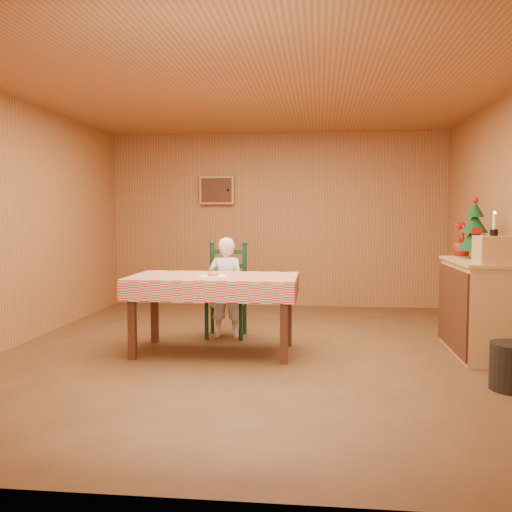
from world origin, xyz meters
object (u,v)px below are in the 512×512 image
(seated_child, at_px, (226,287))
(christmas_tree, at_px, (475,231))
(dining_table, at_px, (214,284))
(shelf_unit, at_px, (479,307))
(crate, at_px, (494,250))
(ladder_chair, at_px, (227,292))

(seated_child, distance_m, christmas_tree, 2.70)
(seated_child, height_order, christmas_tree, christmas_tree)
(dining_table, height_order, christmas_tree, christmas_tree)
(seated_child, relative_size, shelf_unit, 0.91)
(seated_child, relative_size, crate, 3.75)
(crate, bearing_deg, ladder_chair, 159.52)
(dining_table, height_order, crate, crate)
(shelf_unit, bearing_deg, dining_table, -175.32)
(seated_child, xyz_separation_m, christmas_tree, (2.61, -0.27, 0.65))
(ladder_chair, height_order, crate, crate)
(ladder_chair, bearing_deg, christmas_tree, -7.09)
(shelf_unit, bearing_deg, ladder_chair, 167.55)
(dining_table, xyz_separation_m, ladder_chair, (-0.00, 0.79, -0.18))
(ladder_chair, distance_m, christmas_tree, 2.72)
(seated_child, distance_m, shelf_unit, 2.65)
(dining_table, bearing_deg, ladder_chair, 90.00)
(dining_table, distance_m, seated_child, 0.74)
(christmas_tree, bearing_deg, crate, -90.00)
(ladder_chair, relative_size, seated_child, 0.96)
(dining_table, height_order, ladder_chair, ladder_chair)
(crate, bearing_deg, seated_child, 160.62)
(dining_table, relative_size, shelf_unit, 1.34)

